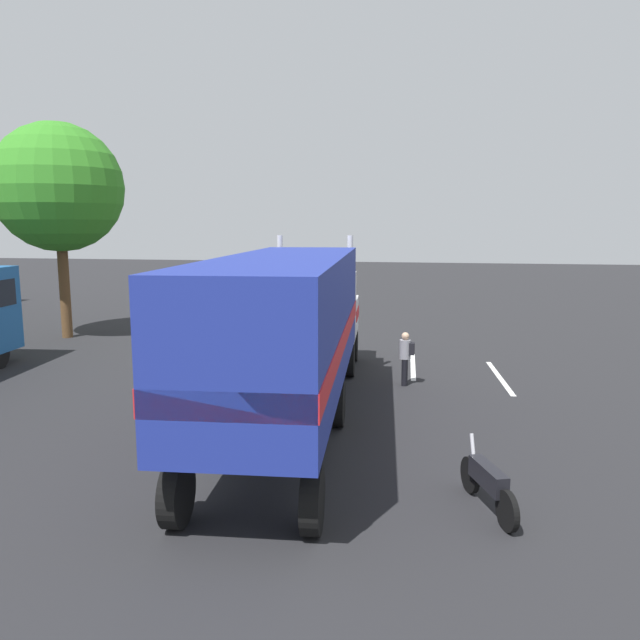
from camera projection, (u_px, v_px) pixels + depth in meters
ground_plane at (308, 369)px, 20.80m from camera, size 120.00×120.00×0.00m
lane_stripe_near at (413, 365)px, 21.29m from camera, size 4.40×0.33×0.01m
lane_stripe_mid at (500, 377)px, 19.59m from camera, size 4.40×0.48×0.01m
semi_truck at (293, 322)px, 14.72m from camera, size 14.32×3.88×4.50m
person_bystander at (406, 356)px, 18.52m from camera, size 0.34×0.45×1.63m
motorcycle at (488, 483)px, 10.44m from camera, size 2.02×0.82×1.12m
tree_center at (58, 188)px, 25.59m from camera, size 5.34×5.34×9.03m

